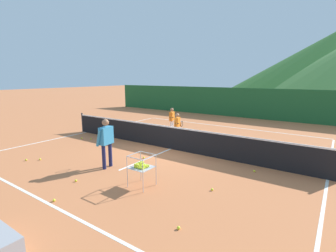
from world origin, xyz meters
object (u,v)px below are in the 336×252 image
(tennis_ball_0, at_px, (144,158))
(tennis_ball_11, at_px, (76,181))
(student_1, at_px, (178,124))
(tennis_ball_1, at_px, (91,139))
(student_0, at_px, (172,118))
(tennis_ball_5, at_px, (82,138))
(tennis_ball_8, at_px, (254,171))
(tennis_ball_10, at_px, (100,143))
(tennis_ball_6, at_px, (54,200))
(tennis_ball_7, at_px, (212,189))
(tennis_net, at_px, (171,137))
(tennis_ball_2, at_px, (40,159))
(instructor, at_px, (106,139))
(tennis_ball_4, at_px, (179,228))
(ball_cart, at_px, (141,166))
(tennis_ball_9, at_px, (26,160))

(tennis_ball_0, relative_size, tennis_ball_11, 1.00)
(student_1, xyz_separation_m, tennis_ball_1, (-3.46, -2.39, -0.74))
(student_0, bearing_deg, student_1, -46.59)
(tennis_ball_1, bearing_deg, tennis_ball_5, -159.70)
(tennis_ball_0, distance_m, tennis_ball_8, 3.91)
(tennis_ball_1, xyz_separation_m, tennis_ball_10, (0.93, -0.21, 0.00))
(tennis_ball_6, xyz_separation_m, tennis_ball_7, (2.91, 2.74, 0.00))
(tennis_net, distance_m, tennis_ball_8, 3.74)
(student_0, height_order, tennis_ball_2, student_0)
(tennis_ball_0, relative_size, tennis_ball_8, 1.00)
(student_1, bearing_deg, tennis_ball_11, -87.64)
(tennis_ball_10, bearing_deg, instructor, -36.11)
(instructor, height_order, tennis_ball_5, instructor)
(student_0, xyz_separation_m, tennis_ball_4, (5.02, -7.23, -0.78))
(student_1, bearing_deg, ball_cart, -68.11)
(student_1, distance_m, tennis_ball_6, 6.94)
(tennis_net, distance_m, student_0, 3.19)
(tennis_net, distance_m, tennis_ball_11, 4.37)
(tennis_ball_4, bearing_deg, student_1, 122.86)
(student_0, distance_m, tennis_ball_9, 7.16)
(student_0, xyz_separation_m, tennis_ball_11, (1.34, -6.99, -0.78))
(tennis_ball_8, relative_size, tennis_ball_10, 1.00)
(ball_cart, bearing_deg, tennis_ball_2, -174.18)
(tennis_ball_1, distance_m, tennis_ball_6, 6.18)
(tennis_net, height_order, ball_cart, tennis_net)
(tennis_ball_1, xyz_separation_m, tennis_ball_7, (7.19, -1.72, 0.00))
(tennis_ball_5, relative_size, tennis_ball_10, 1.00)
(student_1, relative_size, tennis_ball_2, 18.92)
(tennis_net, distance_m, tennis_ball_1, 4.19)
(student_1, distance_m, tennis_ball_1, 4.27)
(tennis_ball_4, distance_m, tennis_ball_11, 3.68)
(instructor, bearing_deg, tennis_ball_6, -72.95)
(student_1, xyz_separation_m, tennis_ball_0, (0.49, -3.10, -0.74))
(tennis_net, height_order, tennis_ball_10, tennis_net)
(instructor, height_order, tennis_ball_0, instructor)
(tennis_ball_10, height_order, tennis_ball_11, same)
(student_1, bearing_deg, tennis_ball_9, -116.29)
(student_1, distance_m, tennis_ball_11, 5.88)
(tennis_ball_0, bearing_deg, tennis_ball_10, 170.51)
(student_1, relative_size, ball_cart, 1.43)
(tennis_ball_6, bearing_deg, tennis_ball_8, 53.82)
(ball_cart, bearing_deg, student_0, 116.80)
(tennis_ball_6, relative_size, tennis_ball_11, 1.00)
(student_0, distance_m, tennis_ball_0, 4.62)
(tennis_ball_5, relative_size, tennis_ball_6, 1.00)
(tennis_ball_7, relative_size, tennis_ball_10, 1.00)
(tennis_ball_6, height_order, tennis_ball_10, same)
(tennis_ball_5, distance_m, tennis_ball_7, 7.82)
(student_1, relative_size, tennis_ball_5, 18.92)
(ball_cart, xyz_separation_m, tennis_ball_1, (-5.45, 2.57, -0.56))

